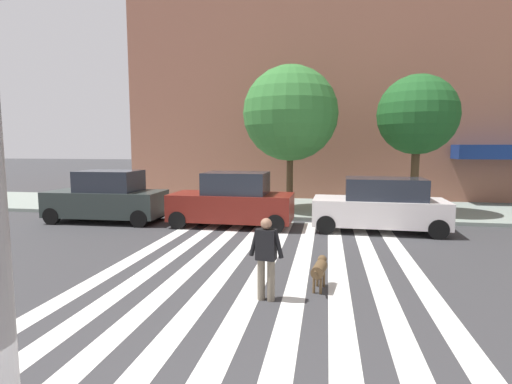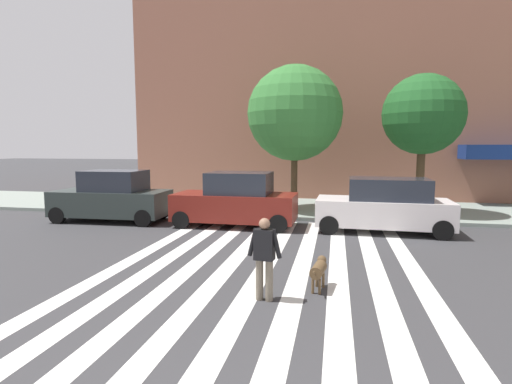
{
  "view_description": "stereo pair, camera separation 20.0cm",
  "coord_description": "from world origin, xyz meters",
  "px_view_note": "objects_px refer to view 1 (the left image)",
  "views": [
    {
      "loc": [
        0.88,
        -1.58,
        3.01
      ],
      "look_at": [
        -0.72,
        7.4,
        1.97
      ],
      "focal_mm": 28.02,
      "sensor_mm": 36.0,
      "label": 1
    },
    {
      "loc": [
        1.07,
        -1.54,
        3.01
      ],
      "look_at": [
        -0.72,
        7.4,
        1.97
      ],
      "focal_mm": 28.02,
      "sensor_mm": 36.0,
      "label": 2
    }
  ],
  "objects_px": {
    "parked_car_behind_first": "(233,201)",
    "street_tree_middle": "(417,115)",
    "parked_car_near_curb": "(107,198)",
    "parked_car_third_in_line": "(380,205)",
    "street_tree_nearest": "(290,114)",
    "pedestrian_dog_walker": "(266,254)",
    "dog_on_leash": "(320,269)"
  },
  "relations": [
    {
      "from": "street_tree_nearest",
      "to": "dog_on_leash",
      "type": "height_order",
      "value": "street_tree_nearest"
    },
    {
      "from": "parked_car_behind_first",
      "to": "dog_on_leash",
      "type": "relative_size",
      "value": 4.5
    },
    {
      "from": "parked_car_near_curb",
      "to": "parked_car_behind_first",
      "type": "height_order",
      "value": "parked_car_near_curb"
    },
    {
      "from": "parked_car_near_curb",
      "to": "dog_on_leash",
      "type": "xyz_separation_m",
      "value": [
        8.54,
        -6.26,
        -0.52
      ]
    },
    {
      "from": "parked_car_behind_first",
      "to": "parked_car_third_in_line",
      "type": "xyz_separation_m",
      "value": [
        5.37,
        -0.0,
        -0.03
      ]
    },
    {
      "from": "parked_car_third_in_line",
      "to": "street_tree_nearest",
      "type": "xyz_separation_m",
      "value": [
        -3.54,
        3.41,
        3.53
      ]
    },
    {
      "from": "street_tree_middle",
      "to": "dog_on_leash",
      "type": "relative_size",
      "value": 5.76
    },
    {
      "from": "street_tree_middle",
      "to": "dog_on_leash",
      "type": "bearing_deg",
      "value": -111.45
    },
    {
      "from": "street_tree_middle",
      "to": "dog_on_leash",
      "type": "height_order",
      "value": "street_tree_middle"
    },
    {
      "from": "street_tree_nearest",
      "to": "dog_on_leash",
      "type": "bearing_deg",
      "value": -80.95
    },
    {
      "from": "parked_car_behind_first",
      "to": "street_tree_middle",
      "type": "xyz_separation_m",
      "value": [
        7.2,
        3.49,
        3.36
      ]
    },
    {
      "from": "parked_car_near_curb",
      "to": "street_tree_nearest",
      "type": "xyz_separation_m",
      "value": [
        7.0,
        3.4,
        3.5
      ]
    },
    {
      "from": "parked_car_near_curb",
      "to": "dog_on_leash",
      "type": "height_order",
      "value": "parked_car_near_curb"
    },
    {
      "from": "parked_car_third_in_line",
      "to": "pedestrian_dog_walker",
      "type": "height_order",
      "value": "parked_car_third_in_line"
    },
    {
      "from": "pedestrian_dog_walker",
      "to": "parked_car_behind_first",
      "type": "bearing_deg",
      "value": 108.38
    },
    {
      "from": "parked_car_near_curb",
      "to": "dog_on_leash",
      "type": "bearing_deg",
      "value": -36.24
    },
    {
      "from": "parked_car_behind_first",
      "to": "dog_on_leash",
      "type": "xyz_separation_m",
      "value": [
        3.37,
        -6.26,
        -0.52
      ]
    },
    {
      "from": "parked_car_third_in_line",
      "to": "street_tree_middle",
      "type": "relative_size",
      "value": 0.79
    },
    {
      "from": "street_tree_nearest",
      "to": "pedestrian_dog_walker",
      "type": "bearing_deg",
      "value": -87.18
    },
    {
      "from": "parked_car_third_in_line",
      "to": "street_tree_middle",
      "type": "distance_m",
      "value": 5.2
    },
    {
      "from": "street_tree_middle",
      "to": "street_tree_nearest",
      "type": "bearing_deg",
      "value": -179.07
    },
    {
      "from": "pedestrian_dog_walker",
      "to": "street_tree_nearest",
      "type": "bearing_deg",
      "value": 92.82
    },
    {
      "from": "parked_car_third_in_line",
      "to": "dog_on_leash",
      "type": "bearing_deg",
      "value": -107.72
    },
    {
      "from": "parked_car_near_curb",
      "to": "parked_car_third_in_line",
      "type": "xyz_separation_m",
      "value": [
        10.54,
        -0.0,
        -0.03
      ]
    },
    {
      "from": "parked_car_near_curb",
      "to": "parked_car_behind_first",
      "type": "distance_m",
      "value": 5.17
    },
    {
      "from": "parked_car_behind_first",
      "to": "street_tree_nearest",
      "type": "height_order",
      "value": "street_tree_nearest"
    },
    {
      "from": "parked_car_third_in_line",
      "to": "street_tree_middle",
      "type": "xyz_separation_m",
      "value": [
        1.83,
        3.49,
        3.39
      ]
    },
    {
      "from": "parked_car_third_in_line",
      "to": "parked_car_behind_first",
      "type": "bearing_deg",
      "value": 179.99
    },
    {
      "from": "parked_car_third_in_line",
      "to": "street_tree_middle",
      "type": "bearing_deg",
      "value": 62.33
    },
    {
      "from": "parked_car_near_curb",
      "to": "street_tree_nearest",
      "type": "height_order",
      "value": "street_tree_nearest"
    },
    {
      "from": "street_tree_nearest",
      "to": "pedestrian_dog_walker",
      "type": "relative_size",
      "value": 3.92
    },
    {
      "from": "parked_car_behind_first",
      "to": "dog_on_leash",
      "type": "distance_m",
      "value": 7.13
    }
  ]
}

